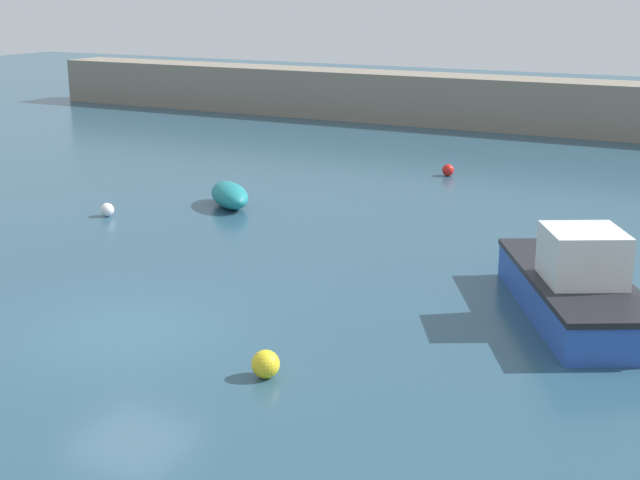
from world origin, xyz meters
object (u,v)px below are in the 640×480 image
motorboat_with_cabin (575,286)px  mooring_buoy_yellow (266,364)px  fishing_dinghy_green (230,195)px  mooring_buoy_white (107,210)px  mooring_buoy_red (448,170)px

motorboat_with_cabin → mooring_buoy_yellow: 6.91m
mooring_buoy_yellow → motorboat_with_cabin: bearing=53.7°
fishing_dinghy_green → motorboat_with_cabin: bearing=-158.9°
mooring_buoy_white → mooring_buoy_red: (6.95, 10.35, 0.01)m
motorboat_with_cabin → fishing_dinghy_green: (-11.56, 4.73, -0.27)m
mooring_buoy_white → motorboat_with_cabin: bearing=-8.2°
mooring_buoy_yellow → mooring_buoy_red: 18.21m
motorboat_with_cabin → mooring_buoy_red: bearing=1.1°
motorboat_with_cabin → mooring_buoy_white: size_ratio=14.29×
fishing_dinghy_green → mooring_buoy_yellow: fishing_dinghy_green is taller
fishing_dinghy_green → mooring_buoy_white: 3.73m
motorboat_with_cabin → mooring_buoy_yellow: motorboat_with_cabin is taller
motorboat_with_cabin → fishing_dinghy_green: bearing=38.7°
motorboat_with_cabin → fishing_dinghy_green: size_ratio=2.40×
fishing_dinghy_green → mooring_buoy_yellow: 12.72m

